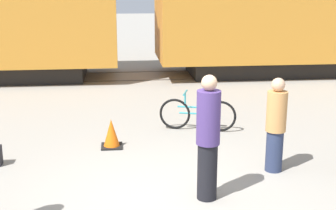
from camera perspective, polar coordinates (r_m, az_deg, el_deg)
name	(u,v)px	position (r m, az deg, el deg)	size (l,w,h in m)	color
ground_plane	(167,200)	(6.87, -0.14, -11.48)	(80.00, 80.00, 0.00)	gray
rail_near	(139,80)	(14.85, -3.51, 3.03)	(69.57, 0.07, 0.01)	#4C4238
rail_far	(137,72)	(16.26, -3.75, 4.06)	(69.57, 0.07, 0.01)	#4C4238
bicycle_teal	(197,114)	(9.81, 3.60, -1.11)	(1.57, 0.56, 0.82)	black
person_in_purple	(208,138)	(6.59, 4.90, -4.03)	(0.34, 0.34, 1.82)	black
person_in_tan	(276,125)	(7.78, 13.01, -2.41)	(0.33, 0.33, 1.57)	#283351
traffic_cone	(111,134)	(8.89, -6.91, -3.55)	(0.40, 0.40, 0.55)	black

